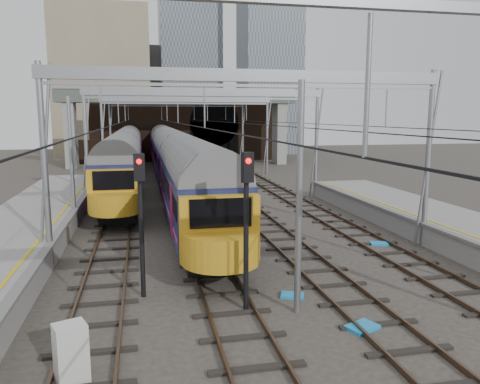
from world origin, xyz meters
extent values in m
plane|color=#38332D|center=(0.00, 0.00, 0.00)|extent=(160.00, 160.00, 0.00)
cube|color=slate|center=(-8.15, 2.50, 1.05)|extent=(0.35, 55.00, 0.12)
cube|color=#4C3828|center=(-6.72, 15.00, 0.09)|extent=(0.08, 80.00, 0.16)
cube|color=#4C3828|center=(-5.28, 15.00, 0.09)|extent=(0.08, 80.00, 0.16)
cube|color=black|center=(-6.00, 15.00, 0.01)|extent=(2.40, 80.00, 0.14)
cube|color=#4C3828|center=(-2.72, 15.00, 0.09)|extent=(0.08, 80.00, 0.16)
cube|color=#4C3828|center=(-1.28, 15.00, 0.09)|extent=(0.08, 80.00, 0.16)
cube|color=black|center=(-2.00, 15.00, 0.01)|extent=(2.40, 80.00, 0.14)
cube|color=#4C3828|center=(1.28, 15.00, 0.09)|extent=(0.08, 80.00, 0.16)
cube|color=#4C3828|center=(2.72, 15.00, 0.09)|extent=(0.08, 80.00, 0.16)
cube|color=black|center=(2.00, 15.00, 0.01)|extent=(2.40, 80.00, 0.14)
cube|color=#4C3828|center=(5.28, 15.00, 0.09)|extent=(0.08, 80.00, 0.16)
cube|color=#4C3828|center=(6.72, 15.00, 0.09)|extent=(0.08, 80.00, 0.16)
cube|color=black|center=(6.00, 15.00, 0.01)|extent=(2.40, 80.00, 0.14)
cylinder|color=gray|center=(-8.20, 8.00, 4.00)|extent=(0.24, 0.24, 8.00)
cylinder|color=gray|center=(8.20, 8.00, 4.00)|extent=(0.24, 0.24, 8.00)
cube|color=gray|center=(0.00, 8.00, 7.60)|extent=(16.80, 0.28, 0.50)
cylinder|color=gray|center=(-8.20, 22.00, 4.00)|extent=(0.24, 0.24, 8.00)
cylinder|color=gray|center=(8.20, 22.00, 4.00)|extent=(0.24, 0.24, 8.00)
cube|color=gray|center=(0.00, 22.00, 7.60)|extent=(16.80, 0.28, 0.50)
cylinder|color=gray|center=(-8.20, 36.00, 4.00)|extent=(0.24, 0.24, 8.00)
cylinder|color=gray|center=(8.20, 36.00, 4.00)|extent=(0.24, 0.24, 8.00)
cube|color=gray|center=(0.00, 36.00, 7.60)|extent=(16.80, 0.28, 0.50)
cylinder|color=gray|center=(-8.20, 48.00, 4.00)|extent=(0.24, 0.24, 8.00)
cylinder|color=gray|center=(8.20, 48.00, 4.00)|extent=(0.24, 0.24, 8.00)
cube|color=gray|center=(0.00, 48.00, 7.60)|extent=(16.80, 0.28, 0.50)
cube|color=black|center=(-6.00, 15.00, 5.50)|extent=(0.03, 80.00, 0.03)
cube|color=black|center=(-2.00, 15.00, 5.50)|extent=(0.03, 80.00, 0.03)
cube|color=black|center=(2.00, 15.00, 5.50)|extent=(0.03, 80.00, 0.03)
cube|color=black|center=(6.00, 15.00, 5.50)|extent=(0.03, 80.00, 0.03)
cube|color=black|center=(2.00, 52.00, 4.50)|extent=(26.00, 2.00, 9.00)
cube|color=black|center=(5.00, 50.98, 2.60)|extent=(6.50, 0.10, 5.20)
cylinder|color=black|center=(5.00, 50.98, 5.20)|extent=(6.50, 0.10, 6.50)
cube|color=black|center=(-10.00, 51.00, 1.50)|extent=(6.00, 1.50, 3.00)
cube|color=gray|center=(-12.50, 46.00, 4.10)|extent=(1.20, 2.50, 8.20)
cube|color=gray|center=(12.50, 46.00, 4.10)|extent=(1.20, 2.50, 8.20)
cube|color=#49534C|center=(0.00, 46.00, 8.20)|extent=(28.00, 3.00, 1.40)
cube|color=gray|center=(0.00, 46.00, 9.10)|extent=(28.00, 3.00, 0.30)
cube|color=tan|center=(-10.00, 66.00, 11.00)|extent=(14.00, 12.00, 22.00)
cube|color=#4C5660|center=(4.00, 72.00, 16.00)|extent=(10.00, 10.00, 32.00)
cube|color=gray|center=(-2.00, 80.00, 9.00)|extent=(18.00, 14.00, 18.00)
cube|color=black|center=(-2.00, 37.23, 0.35)|extent=(2.21, 65.43, 0.70)
cube|color=#141241|center=(-2.00, 37.23, 2.25)|extent=(2.81, 65.43, 2.51)
cylinder|color=slate|center=(-2.00, 37.23, 3.51)|extent=(2.75, 64.93, 2.75)
cube|color=black|center=(-2.00, 37.23, 2.66)|extent=(2.83, 64.23, 0.75)
cube|color=#C23C83|center=(-2.00, 37.23, 1.55)|extent=(2.83, 64.43, 0.12)
cube|color=gold|center=(-2.00, 4.36, 2.15)|extent=(2.75, 0.60, 2.31)
cube|color=black|center=(-2.00, 4.19, 2.76)|extent=(2.11, 0.08, 1.00)
cube|color=black|center=(-6.00, 46.00, 0.35)|extent=(2.17, 64.27, 0.70)
cube|color=#141241|center=(-6.00, 46.00, 2.23)|extent=(2.76, 64.27, 2.46)
cylinder|color=slate|center=(-6.00, 46.00, 3.46)|extent=(2.70, 63.77, 2.70)
cube|color=black|center=(-6.00, 46.00, 2.63)|extent=(2.78, 63.07, 0.74)
cube|color=#C23C83|center=(-6.00, 46.00, 1.54)|extent=(2.78, 63.27, 0.12)
cube|color=gold|center=(-6.00, 13.71, 2.13)|extent=(2.70, 0.60, 2.26)
cube|color=black|center=(-6.00, 13.54, 2.72)|extent=(2.07, 0.08, 0.99)
cylinder|color=black|center=(-4.63, 4.25, 2.33)|extent=(0.16, 0.16, 4.66)
cube|color=black|center=(-4.63, 4.07, 4.37)|extent=(0.35, 0.21, 0.87)
sphere|color=red|center=(-4.63, 3.95, 4.57)|extent=(0.17, 0.17, 0.17)
cylinder|color=black|center=(-1.50, 2.50, 2.39)|extent=(0.16, 0.16, 4.79)
cube|color=black|center=(-1.50, 2.32, 4.49)|extent=(0.39, 0.29, 0.90)
sphere|color=red|center=(-1.50, 2.20, 4.69)|extent=(0.18, 0.18, 0.18)
cube|color=silver|center=(-6.24, -0.59, 0.69)|extent=(0.85, 0.79, 1.38)
cube|color=#1C8BD5|center=(0.25, 3.21, 0.04)|extent=(0.90, 0.78, 0.09)
cube|color=#1C8BD5|center=(1.44, 0.51, 0.05)|extent=(1.07, 0.93, 0.10)
cube|color=#1C8BD5|center=(6.26, 8.53, 0.05)|extent=(0.92, 0.76, 0.09)
camera|label=1|loc=(-4.52, -10.99, 5.98)|focal=35.00mm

